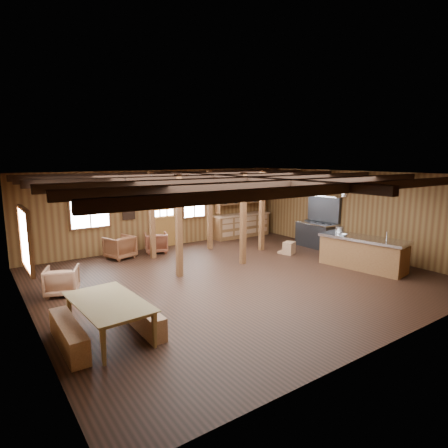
% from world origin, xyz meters
% --- Properties ---
extents(room, '(10.04, 9.04, 2.84)m').
position_xyz_m(room, '(0.00, 0.00, 1.40)').
color(room, black).
rests_on(room, ground).
extents(ceiling_joists, '(9.80, 8.82, 0.18)m').
position_xyz_m(ceiling_joists, '(0.00, 0.18, 2.68)').
color(ceiling_joists, black).
rests_on(ceiling_joists, ceiling).
extents(timber_posts, '(3.95, 2.35, 2.80)m').
position_xyz_m(timber_posts, '(0.52, 2.08, 1.40)').
color(timber_posts, '#452513').
rests_on(timber_posts, floor).
extents(back_door, '(1.02, 0.08, 2.15)m').
position_xyz_m(back_door, '(0.00, 4.45, 0.88)').
color(back_door, brown).
rests_on(back_door, floor).
extents(window_back_left, '(1.32, 0.06, 1.32)m').
position_xyz_m(window_back_left, '(-2.60, 4.46, 1.60)').
color(window_back_left, white).
rests_on(window_back_left, wall_back).
extents(window_back_right, '(1.02, 0.06, 1.32)m').
position_xyz_m(window_back_right, '(1.30, 4.46, 1.60)').
color(window_back_right, white).
rests_on(window_back_right, wall_back).
extents(window_left, '(0.14, 1.24, 1.32)m').
position_xyz_m(window_left, '(-4.96, 0.50, 1.60)').
color(window_left, white).
rests_on(window_left, wall_back).
extents(notice_boards, '(1.08, 0.03, 0.90)m').
position_xyz_m(notice_boards, '(-1.50, 4.46, 1.64)').
color(notice_boards, silver).
rests_on(notice_boards, wall_back).
extents(back_counter, '(2.55, 0.60, 2.45)m').
position_xyz_m(back_counter, '(3.40, 4.20, 0.60)').
color(back_counter, brown).
rests_on(back_counter, floor).
extents(pendant_lamps, '(1.86, 2.36, 0.66)m').
position_xyz_m(pendant_lamps, '(-2.25, 1.00, 2.25)').
color(pendant_lamps, '#29292B').
rests_on(pendant_lamps, ceiling).
extents(pot_rack, '(0.37, 3.00, 0.45)m').
position_xyz_m(pot_rack, '(3.18, 0.37, 2.26)').
color(pot_rack, '#29292B').
rests_on(pot_rack, ceiling).
extents(kitchen_island, '(1.29, 2.61, 1.20)m').
position_xyz_m(kitchen_island, '(3.60, -1.41, 0.48)').
color(kitchen_island, brown).
rests_on(kitchen_island, floor).
extents(step_stool, '(0.56, 0.48, 0.42)m').
position_xyz_m(step_stool, '(3.00, 1.02, 0.21)').
color(step_stool, brown).
rests_on(step_stool, floor).
extents(commercial_range, '(0.79, 1.54, 1.90)m').
position_xyz_m(commercial_range, '(4.65, 1.22, 0.62)').
color(commercial_range, '#29292B').
rests_on(commercial_range, floor).
extents(dining_table, '(1.21, 2.01, 0.69)m').
position_xyz_m(dining_table, '(-3.90, -1.43, 0.34)').
color(dining_table, olive).
rests_on(dining_table, floor).
extents(bench_wall, '(0.31, 1.66, 0.46)m').
position_xyz_m(bench_wall, '(-4.65, -1.43, 0.23)').
color(bench_wall, brown).
rests_on(bench_wall, floor).
extents(bench_aisle, '(0.30, 1.59, 0.44)m').
position_xyz_m(bench_aisle, '(-3.31, -1.43, 0.22)').
color(bench_aisle, brown).
rests_on(bench_aisle, floor).
extents(armchair_a, '(1.00, 1.02, 0.74)m').
position_xyz_m(armchair_a, '(-1.91, 3.77, 0.37)').
color(armchair_a, '#5A311B').
rests_on(armchair_a, floor).
extents(armchair_b, '(0.95, 0.96, 0.69)m').
position_xyz_m(armchair_b, '(-0.61, 3.80, 0.34)').
color(armchair_b, brown).
rests_on(armchair_b, floor).
extents(armchair_c, '(0.94, 0.96, 0.68)m').
position_xyz_m(armchair_c, '(-4.17, 1.36, 0.34)').
color(armchair_c, brown).
rests_on(armchair_c, floor).
extents(counter_pot, '(0.29, 0.29, 0.17)m').
position_xyz_m(counter_pot, '(3.68, -0.50, 1.03)').
color(counter_pot, silver).
rests_on(counter_pot, kitchen_island).
extents(bowl, '(0.29, 0.29, 0.06)m').
position_xyz_m(bowl, '(3.26, -0.94, 0.97)').
color(bowl, silver).
rests_on(bowl, kitchen_island).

